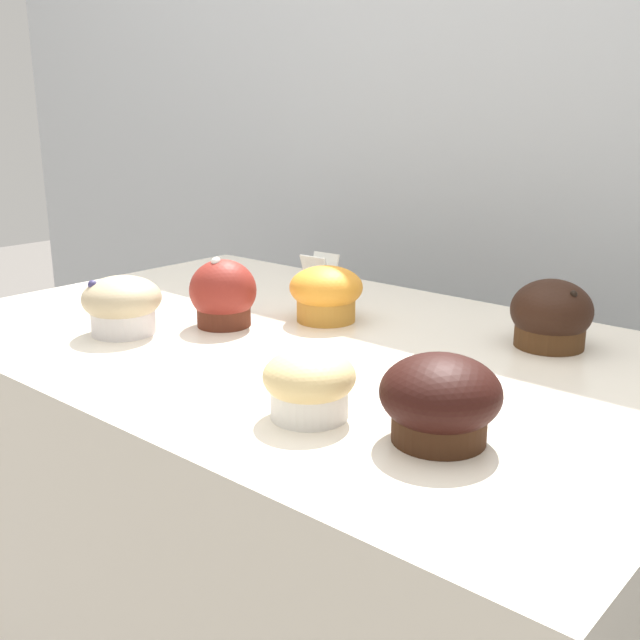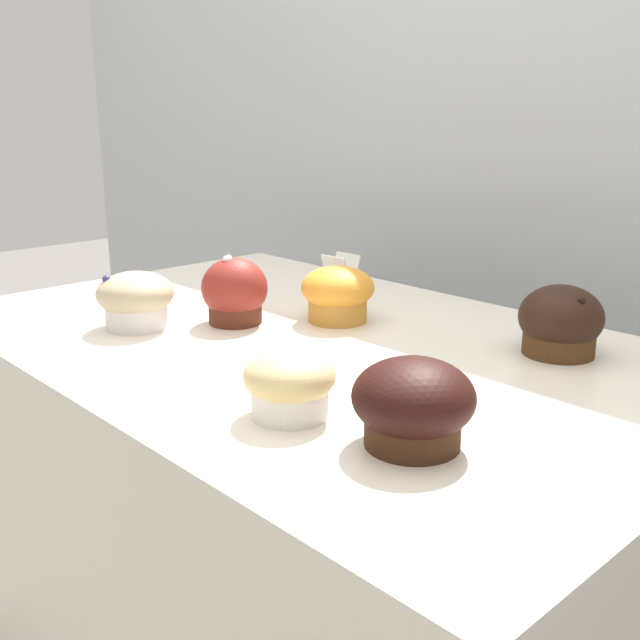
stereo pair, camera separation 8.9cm
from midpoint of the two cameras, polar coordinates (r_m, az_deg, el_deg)
name	(u,v)px [view 2 (the right image)]	position (r m, az deg, el deg)	size (l,w,h in m)	color
wall_back	(549,300)	(1.45, 18.78, 1.44)	(3.20, 0.10, 1.80)	#B2B7BC
muffin_front_center	(338,293)	(1.04, 3.80, 2.02)	(0.10, 0.10, 0.08)	#C48432
muffin_back_left	(560,323)	(0.95, 20.42, -0.23)	(0.10, 0.10, 0.09)	#462A15
muffin_back_right	(136,299)	(1.02, -11.50, 1.53)	(0.10, 0.10, 0.08)	silver
muffin_front_left	(290,383)	(0.72, 1.21, -4.87)	(0.09, 0.09, 0.07)	white
muffin_front_right	(235,293)	(1.03, -4.08, 2.06)	(0.09, 0.09, 0.10)	#532416
muffin_back_center	(413,404)	(0.67, 10.94, -6.38)	(0.11, 0.11, 0.08)	#371F10
price_card	(341,272)	(1.20, 3.70, 3.62)	(0.05, 0.04, 0.06)	white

